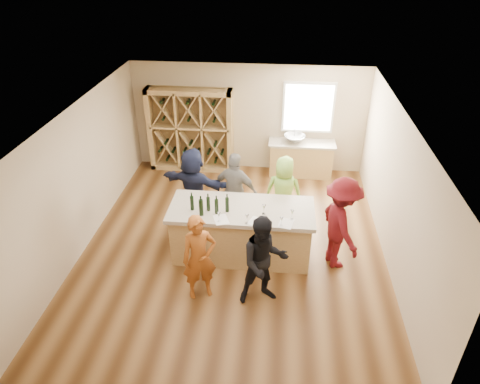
# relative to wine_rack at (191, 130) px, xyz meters

# --- Properties ---
(floor) EXTENTS (6.00, 7.00, 0.10)m
(floor) POSITION_rel_wine_rack_xyz_m (1.50, -3.27, -1.15)
(floor) COLOR brown
(floor) RESTS_ON ground
(ceiling) EXTENTS (6.00, 7.00, 0.10)m
(ceiling) POSITION_rel_wine_rack_xyz_m (1.50, -3.27, 1.75)
(ceiling) COLOR white
(ceiling) RESTS_ON ground
(wall_back) EXTENTS (6.00, 0.10, 2.80)m
(wall_back) POSITION_rel_wine_rack_xyz_m (1.50, 0.28, 0.30)
(wall_back) COLOR tan
(wall_back) RESTS_ON ground
(wall_front) EXTENTS (6.00, 0.10, 2.80)m
(wall_front) POSITION_rel_wine_rack_xyz_m (1.50, -6.82, 0.30)
(wall_front) COLOR tan
(wall_front) RESTS_ON ground
(wall_left) EXTENTS (0.10, 7.00, 2.80)m
(wall_left) POSITION_rel_wine_rack_xyz_m (-1.55, -3.27, 0.30)
(wall_left) COLOR tan
(wall_left) RESTS_ON ground
(wall_right) EXTENTS (0.10, 7.00, 2.80)m
(wall_right) POSITION_rel_wine_rack_xyz_m (4.55, -3.27, 0.30)
(wall_right) COLOR tan
(wall_right) RESTS_ON ground
(window_frame) EXTENTS (1.30, 0.06, 1.30)m
(window_frame) POSITION_rel_wine_rack_xyz_m (3.00, 0.20, 0.65)
(window_frame) COLOR white
(window_frame) RESTS_ON wall_back
(window_pane) EXTENTS (1.18, 0.01, 1.18)m
(window_pane) POSITION_rel_wine_rack_xyz_m (3.00, 0.17, 0.65)
(window_pane) COLOR white
(window_pane) RESTS_ON wall_back
(wine_rack) EXTENTS (2.20, 0.45, 2.20)m
(wine_rack) POSITION_rel_wine_rack_xyz_m (0.00, 0.00, 0.00)
(wine_rack) COLOR tan
(wine_rack) RESTS_ON floor
(back_counter_base) EXTENTS (1.60, 0.58, 0.86)m
(back_counter_base) POSITION_rel_wine_rack_xyz_m (2.90, -0.07, -0.67)
(back_counter_base) COLOR tan
(back_counter_base) RESTS_ON floor
(back_counter_top) EXTENTS (1.70, 0.62, 0.06)m
(back_counter_top) POSITION_rel_wine_rack_xyz_m (2.90, -0.07, -0.21)
(back_counter_top) COLOR #B3A793
(back_counter_top) RESTS_ON back_counter_base
(sink) EXTENTS (0.54, 0.54, 0.19)m
(sink) POSITION_rel_wine_rack_xyz_m (2.70, -0.07, -0.09)
(sink) COLOR silver
(sink) RESTS_ON back_counter_top
(faucet) EXTENTS (0.02, 0.02, 0.30)m
(faucet) POSITION_rel_wine_rack_xyz_m (2.70, 0.11, -0.03)
(faucet) COLOR silver
(faucet) RESTS_ON back_counter_top
(tasting_counter_base) EXTENTS (2.60, 1.00, 1.00)m
(tasting_counter_base) POSITION_rel_wine_rack_xyz_m (1.68, -3.53, -0.60)
(tasting_counter_base) COLOR tan
(tasting_counter_base) RESTS_ON floor
(tasting_counter_top) EXTENTS (2.72, 1.12, 0.08)m
(tasting_counter_top) POSITION_rel_wine_rack_xyz_m (1.68, -3.53, -0.06)
(tasting_counter_top) COLOR #B3A793
(tasting_counter_top) RESTS_ON tasting_counter_base
(wine_bottle_a) EXTENTS (0.08, 0.08, 0.28)m
(wine_bottle_a) POSITION_rel_wine_rack_xyz_m (0.77, -3.67, 0.12)
(wine_bottle_a) COLOR black
(wine_bottle_a) RESTS_ON tasting_counter_top
(wine_bottle_b) EXTENTS (0.09, 0.09, 0.32)m
(wine_bottle_b) POSITION_rel_wine_rack_xyz_m (0.97, -3.83, 0.14)
(wine_bottle_b) COLOR black
(wine_bottle_b) RESTS_ON tasting_counter_top
(wine_bottle_c) EXTENTS (0.09, 0.09, 0.28)m
(wine_bottle_c) POSITION_rel_wine_rack_xyz_m (1.07, -3.67, 0.12)
(wine_bottle_c) COLOR black
(wine_bottle_c) RESTS_ON tasting_counter_top
(wine_bottle_d) EXTENTS (0.08, 0.08, 0.29)m
(wine_bottle_d) POSITION_rel_wine_rack_xyz_m (1.24, -3.74, 0.12)
(wine_bottle_d) COLOR black
(wine_bottle_d) RESTS_ON tasting_counter_top
(wine_bottle_e) EXTENTS (0.08, 0.08, 0.29)m
(wine_bottle_e) POSITION_rel_wine_rack_xyz_m (1.42, -3.67, 0.13)
(wine_bottle_e) COLOR black
(wine_bottle_e) RESTS_ON tasting_counter_top
(wine_glass_a) EXTENTS (0.08, 0.08, 0.18)m
(wine_glass_a) POSITION_rel_wine_rack_xyz_m (1.32, -4.01, 0.07)
(wine_glass_a) COLOR white
(wine_glass_a) RESTS_ON tasting_counter_top
(wine_glass_b) EXTENTS (0.09, 0.09, 0.18)m
(wine_glass_b) POSITION_rel_wine_rack_xyz_m (1.82, -4.01, 0.07)
(wine_glass_b) COLOR white
(wine_glass_b) RESTS_ON tasting_counter_top
(wine_glass_c) EXTENTS (0.07, 0.07, 0.17)m
(wine_glass_c) POSITION_rel_wine_rack_xyz_m (2.42, -4.03, 0.06)
(wine_glass_c) COLOR white
(wine_glass_c) RESTS_ON tasting_counter_top
(wine_glass_d) EXTENTS (0.10, 0.10, 0.20)m
(wine_glass_d) POSITION_rel_wine_rack_xyz_m (2.10, -3.68, 0.08)
(wine_glass_d) COLOR white
(wine_glass_d) RESTS_ON tasting_counter_top
(wine_glass_e) EXTENTS (0.09, 0.09, 0.20)m
(wine_glass_e) POSITION_rel_wine_rack_xyz_m (2.61, -3.81, 0.08)
(wine_glass_e) COLOR white
(wine_glass_e) RESTS_ON tasting_counter_top
(tasting_menu_a) EXTENTS (0.35, 0.40, 0.00)m
(tasting_menu_a) POSITION_rel_wine_rack_xyz_m (1.34, -3.94, -0.02)
(tasting_menu_a) COLOR white
(tasting_menu_a) RESTS_ON tasting_counter_top
(tasting_menu_b) EXTENTS (0.30, 0.34, 0.00)m
(tasting_menu_b) POSITION_rel_wine_rack_xyz_m (1.96, -3.94, -0.02)
(tasting_menu_b) COLOR white
(tasting_menu_b) RESTS_ON tasting_counter_top
(tasting_menu_c) EXTENTS (0.31, 0.37, 0.00)m
(tasting_menu_c) POSITION_rel_wine_rack_xyz_m (2.51, -3.95, -0.02)
(tasting_menu_c) COLOR white
(tasting_menu_c) RESTS_ON tasting_counter_top
(person_near_left) EXTENTS (0.71, 0.62, 1.62)m
(person_near_left) POSITION_rel_wine_rack_xyz_m (1.08, -4.71, -0.29)
(person_near_left) COLOR #994C19
(person_near_left) RESTS_ON floor
(person_near_right) EXTENTS (0.91, 0.66, 1.68)m
(person_near_right) POSITION_rel_wine_rack_xyz_m (2.16, -4.73, -0.26)
(person_near_right) COLOR black
(person_near_right) RESTS_ON floor
(person_server) EXTENTS (0.92, 1.31, 1.85)m
(person_server) POSITION_rel_wine_rack_xyz_m (3.51, -3.63, -0.18)
(person_server) COLOR #590F14
(person_server) RESTS_ON floor
(person_far_mid) EXTENTS (1.11, 0.78, 1.71)m
(person_far_mid) POSITION_rel_wine_rack_xyz_m (1.45, -2.55, -0.25)
(person_far_mid) COLOR slate
(person_far_mid) RESTS_ON floor
(person_far_right) EXTENTS (0.84, 0.60, 1.61)m
(person_far_right) POSITION_rel_wine_rack_xyz_m (2.46, -2.41, -0.30)
(person_far_right) COLOR #8CC64C
(person_far_right) RESTS_ON floor
(person_far_left) EXTENTS (1.69, 0.98, 1.72)m
(person_far_left) POSITION_rel_wine_rack_xyz_m (0.54, -2.45, -0.24)
(person_far_left) COLOR #191E38
(person_far_left) RESTS_ON floor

